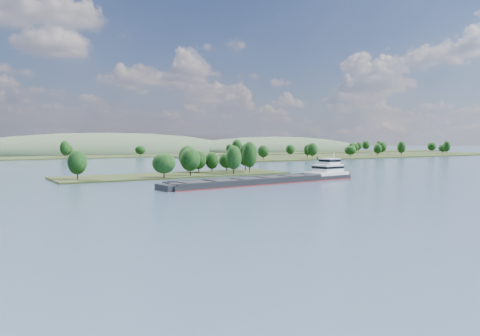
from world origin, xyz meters
TOP-DOWN VIEW (x-y plane):
  - ground at (0.00, 120.00)m, footprint 1800.00×1800.00m
  - tree_island at (5.88, 178.57)m, footprint 100.00×32.14m
  - right_bank at (231.88, 299.61)m, footprint 320.00×90.00m
  - back_shoreline at (9.60, 399.73)m, footprint 900.00×60.00m
  - hill_east at (260.00, 470.00)m, footprint 260.00×140.00m
  - hill_west at (60.00, 500.00)m, footprint 320.00×160.00m
  - cargo_barge at (19.55, 133.18)m, footprint 82.12×17.43m

SIDE VIEW (x-z plane):
  - ground at x=0.00m, z-range 0.00..0.00m
  - hill_east at x=260.00m, z-range -18.00..18.00m
  - hill_west at x=60.00m, z-range -22.00..22.00m
  - back_shoreline at x=9.60m, z-range -7.01..8.44m
  - right_bank at x=231.88m, z-range -6.12..8.11m
  - cargo_barge at x=19.55m, z-range -4.13..6.91m
  - tree_island at x=5.88m, z-range -3.38..11.85m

